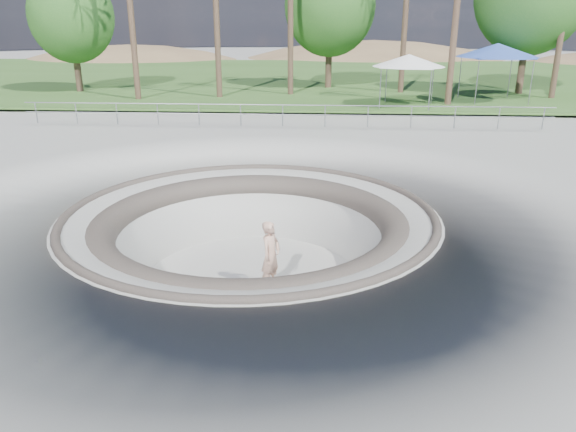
# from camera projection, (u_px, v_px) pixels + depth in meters

# --- Properties ---
(ground) EXTENTS (180.00, 180.00, 0.00)m
(ground) POSITION_uv_depth(u_px,v_px,m) (250.00, 213.00, 15.40)
(ground) COLOR #A4A49F
(ground) RESTS_ON ground
(skate_bowl) EXTENTS (14.00, 14.00, 4.10)m
(skate_bowl) POSITION_uv_depth(u_px,v_px,m) (251.00, 274.00, 16.02)
(skate_bowl) COLOR #A4A49F
(skate_bowl) RESTS_ON ground
(grass_strip) EXTENTS (180.00, 36.00, 0.12)m
(grass_strip) POSITION_uv_depth(u_px,v_px,m) (302.00, 77.00, 47.27)
(grass_strip) COLOR #365C24
(grass_strip) RESTS_ON ground
(distant_hills) EXTENTS (103.20, 45.00, 28.60)m
(distant_hills) POSITION_uv_depth(u_px,v_px,m) (339.00, 117.00, 71.24)
(distant_hills) COLOR brown
(distant_hills) RESTS_ON ground
(safety_railing) EXTENTS (25.00, 0.06, 1.03)m
(safety_railing) POSITION_uv_depth(u_px,v_px,m) (283.00, 115.00, 26.44)
(safety_railing) COLOR gray
(safety_railing) RESTS_ON ground
(skateboard) EXTENTS (0.75, 0.44, 0.08)m
(skateboard) POSITION_uv_depth(u_px,v_px,m) (271.00, 289.00, 15.16)
(skateboard) COLOR #99653D
(skateboard) RESTS_ON ground
(skater) EXTENTS (0.71, 0.82, 1.91)m
(skater) POSITION_uv_depth(u_px,v_px,m) (271.00, 256.00, 14.83)
(skater) COLOR #DAA68D
(skater) RESTS_ON skateboard
(canopy_white) EXTENTS (5.48, 5.48, 2.84)m
(canopy_white) POSITION_uv_depth(u_px,v_px,m) (409.00, 61.00, 30.97)
(canopy_white) COLOR gray
(canopy_white) RESTS_ON ground
(canopy_blue) EXTENTS (6.57, 6.57, 3.33)m
(canopy_blue) POSITION_uv_depth(u_px,v_px,m) (498.00, 50.00, 32.64)
(canopy_blue) COLOR gray
(canopy_blue) RESTS_ON ground
(bushy_tree_left) EXTENTS (5.49, 4.99, 7.93)m
(bushy_tree_left) POSITION_uv_depth(u_px,v_px,m) (71.00, 16.00, 36.40)
(bushy_tree_left) COLOR brown
(bushy_tree_left) RESTS_ON ground
(bushy_tree_mid) EXTENTS (6.21, 5.65, 8.96)m
(bushy_tree_mid) POSITION_uv_depth(u_px,v_px,m) (330.00, 6.00, 38.25)
(bushy_tree_mid) COLOR brown
(bushy_tree_mid) RESTS_ON ground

